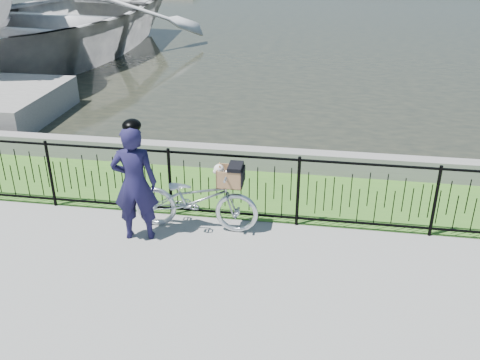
# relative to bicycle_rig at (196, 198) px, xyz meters

# --- Properties ---
(ground) EXTENTS (120.00, 120.00, 0.00)m
(ground) POSITION_rel_bicycle_rig_xyz_m (0.50, -1.27, -0.51)
(ground) COLOR gray
(ground) RESTS_ON ground
(grass_strip) EXTENTS (60.00, 2.00, 0.01)m
(grass_strip) POSITION_rel_bicycle_rig_xyz_m (0.50, 1.33, -0.51)
(grass_strip) COLOR #3A6A21
(grass_strip) RESTS_ON ground
(quay_wall) EXTENTS (60.00, 0.30, 0.40)m
(quay_wall) POSITION_rel_bicycle_rig_xyz_m (0.50, 2.33, -0.31)
(quay_wall) COLOR slate
(quay_wall) RESTS_ON ground
(fence) EXTENTS (14.00, 0.06, 1.15)m
(fence) POSITION_rel_bicycle_rig_xyz_m (0.50, 0.33, 0.06)
(fence) COLOR black
(fence) RESTS_ON ground
(bicycle_rig) EXTENTS (1.91, 0.67, 1.13)m
(bicycle_rig) POSITION_rel_bicycle_rig_xyz_m (0.00, 0.00, 0.00)
(bicycle_rig) COLOR silver
(bicycle_rig) RESTS_ON ground
(cyclist) EXTENTS (0.71, 0.53, 1.84)m
(cyclist) POSITION_rel_bicycle_rig_xyz_m (-0.80, -0.38, 0.40)
(cyclist) COLOR #161336
(cyclist) RESTS_ON ground
(boat_far) EXTENTS (9.87, 12.80, 2.45)m
(boat_far) POSITION_rel_bicycle_rig_xyz_m (-7.56, 10.15, 0.71)
(boat_far) COLOR #B3B3B3
(boat_far) RESTS_ON water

